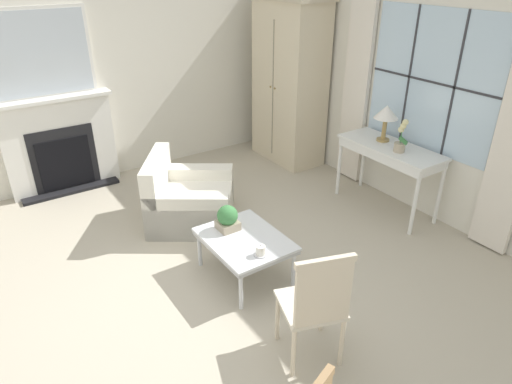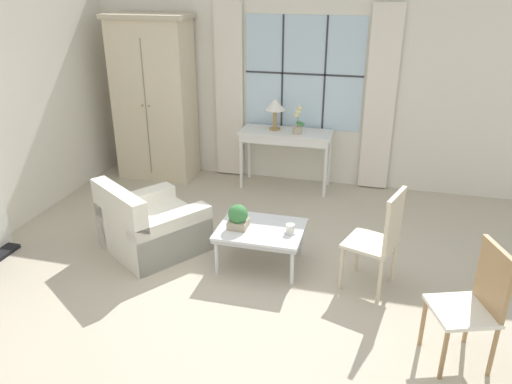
# 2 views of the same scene
# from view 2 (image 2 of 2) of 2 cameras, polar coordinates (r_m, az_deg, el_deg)

# --- Properties ---
(ground_plane) EXTENTS (14.00, 14.00, 0.00)m
(ground_plane) POSITION_cam_2_polar(r_m,az_deg,el_deg) (4.87, -1.28, -11.39)
(ground_plane) COLOR #B2A893
(wall_back_windowed) EXTENTS (7.20, 0.14, 2.80)m
(wall_back_windowed) POSITION_cam_2_polar(r_m,az_deg,el_deg) (7.09, 5.44, 12.02)
(wall_back_windowed) COLOR silver
(wall_back_windowed) RESTS_ON ground_plane
(armoire) EXTENTS (1.16, 0.63, 2.32)m
(armoire) POSITION_cam_2_polar(r_m,az_deg,el_deg) (7.43, -11.52, 10.42)
(armoire) COLOR beige
(armoire) RESTS_ON ground_plane
(console_table) EXTENTS (1.26, 0.51, 0.82)m
(console_table) POSITION_cam_2_polar(r_m,az_deg,el_deg) (6.96, 3.45, 6.23)
(console_table) COLOR white
(console_table) RESTS_ON ground_plane
(table_lamp) EXTENTS (0.28, 0.28, 0.43)m
(table_lamp) POSITION_cam_2_polar(r_m,az_deg,el_deg) (6.92, 2.20, 9.78)
(table_lamp) COLOR #9E7F47
(table_lamp) RESTS_ON console_table
(potted_orchid) EXTENTS (0.16, 0.12, 0.38)m
(potted_orchid) POSITION_cam_2_polar(r_m,az_deg,el_deg) (6.80, 4.79, 7.85)
(potted_orchid) COLOR tan
(potted_orchid) RESTS_ON console_table
(armchair_upholstered) EXTENTS (1.28, 1.28, 0.80)m
(armchair_upholstered) POSITION_cam_2_polar(r_m,az_deg,el_deg) (5.58, -11.90, -3.99)
(armchair_upholstered) COLOR silver
(armchair_upholstered) RESTS_ON ground_plane
(side_chair_wooden) EXTENTS (0.56, 0.56, 1.03)m
(side_chair_wooden) POSITION_cam_2_polar(r_m,az_deg,el_deg) (4.77, 14.13, -4.85)
(side_chair_wooden) COLOR beige
(side_chair_wooden) RESTS_ON ground_plane
(accent_chair_wooden) EXTENTS (0.56, 0.56, 0.99)m
(accent_chair_wooden) POSITION_cam_2_polar(r_m,az_deg,el_deg) (4.16, 23.87, -11.12)
(accent_chair_wooden) COLOR white
(accent_chair_wooden) RESTS_ON ground_plane
(coffee_table) EXTENTS (0.87, 0.68, 0.43)m
(coffee_table) POSITION_cam_2_polar(r_m,az_deg,el_deg) (5.11, 0.56, -4.57)
(coffee_table) COLOR silver
(coffee_table) RESTS_ON ground_plane
(potted_plant_small) EXTENTS (0.20, 0.20, 0.25)m
(potted_plant_small) POSITION_cam_2_polar(r_m,az_deg,el_deg) (5.05, -2.07, -2.86)
(potted_plant_small) COLOR tan
(potted_plant_small) RESTS_ON coffee_table
(pillar_candle) EXTENTS (0.12, 0.12, 0.11)m
(pillar_candle) POSITION_cam_2_polar(r_m,az_deg,el_deg) (4.99, 3.93, -4.27)
(pillar_candle) COLOR silver
(pillar_candle) RESTS_ON coffee_table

